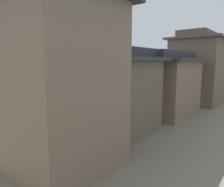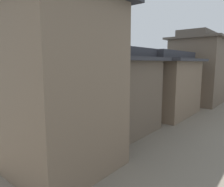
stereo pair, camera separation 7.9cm
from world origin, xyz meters
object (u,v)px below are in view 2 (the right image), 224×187
at_px(boat_moored_third, 198,84).
at_px(house_waterfront_end, 223,74).
at_px(boat_moored_second, 201,88).
at_px(house_waterfront_far, 207,76).
at_px(house_waterfront_narrow, 197,69).
at_px(boat_midriver_drifting, 168,84).
at_px(house_waterfront_nearest, 56,79).
at_px(house_waterfront_tall, 166,84).
at_px(house_waterfront_second, 118,92).
at_px(boat_upstream_distant, 58,121).
at_px(boat_moored_nearest, 139,104).
at_px(boat_midriver_upstream, 165,97).
at_px(boat_moored_far, 172,82).

distance_m(boat_moored_third, house_waterfront_end, 16.70).
distance_m(boat_moored_second, house_waterfront_far, 14.16).
bearing_deg(house_waterfront_narrow, boat_midriver_drifting, 121.17).
height_order(boat_moored_third, house_waterfront_nearest, house_waterfront_nearest).
relative_size(boat_moored_third, house_waterfront_tall, 0.48).
xyz_separation_m(boat_moored_second, boat_moored_third, (-3.19, 7.90, 0.10)).
relative_size(house_waterfront_nearest, house_waterfront_far, 1.09).
relative_size(boat_midriver_drifting, house_waterfront_second, 0.72).
height_order(boat_upstream_distant, house_waterfront_nearest, house_waterfront_nearest).
bearing_deg(house_waterfront_second, house_waterfront_narrow, 87.31).
bearing_deg(boat_moored_nearest, boat_midriver_drifting, 106.81).
bearing_deg(house_waterfront_nearest, boat_moored_nearest, 108.81).
distance_m(boat_midriver_upstream, house_waterfront_nearest, 26.11).
relative_size(boat_moored_nearest, house_waterfront_second, 0.70).
bearing_deg(house_waterfront_end, boat_midriver_drifting, 146.43).
relative_size(boat_moored_second, boat_moored_third, 1.06).
relative_size(boat_moored_far, house_waterfront_second, 0.72).
distance_m(boat_moored_third, house_waterfront_narrow, 29.49).
xyz_separation_m(boat_moored_far, house_waterfront_end, (16.22, -16.46, 3.34)).
distance_m(boat_moored_second, house_waterfront_tall, 28.49).
xyz_separation_m(boat_moored_far, house_waterfront_tall, (15.59, -38.19, 3.32)).
height_order(boat_midriver_upstream, house_waterfront_end, house_waterfront_end).
bearing_deg(house_waterfront_second, boat_midriver_drifting, 109.17).
xyz_separation_m(boat_moored_nearest, house_waterfront_end, (6.12, 17.76, 3.37)).
distance_m(house_waterfront_nearest, house_waterfront_narrow, 21.01).
relative_size(house_waterfront_far, house_waterfront_end, 1.15).
bearing_deg(boat_upstream_distant, house_waterfront_far, 72.57).
height_order(boat_moored_second, boat_midriver_drifting, boat_moored_second).
height_order(boat_moored_nearest, boat_midriver_upstream, boat_midriver_upstream).
relative_size(boat_moored_nearest, boat_moored_far, 0.97).
relative_size(boat_upstream_distant, house_waterfront_far, 0.70).
distance_m(boat_midriver_upstream, boat_upstream_distant, 19.63).
relative_size(boat_moored_far, house_waterfront_far, 0.60).
relative_size(boat_moored_nearest, house_waterfront_nearest, 0.54).
bearing_deg(house_waterfront_second, house_waterfront_far, 89.74).
distance_m(boat_moored_far, house_waterfront_second, 48.22).
bearing_deg(boat_midriver_upstream, boat_moored_second, 86.57).
height_order(boat_midriver_upstream, house_waterfront_far, house_waterfront_far).
bearing_deg(boat_moored_second, boat_moored_nearest, -92.37).
bearing_deg(house_waterfront_far, boat_moored_second, 108.29).
distance_m(boat_midriver_drifting, house_waterfront_end, 17.59).
bearing_deg(boat_moored_nearest, boat_upstream_distant, -98.67).
height_order(boat_upstream_distant, house_waterfront_end, house_waterfront_end).
height_order(boat_moored_nearest, boat_moored_second, boat_moored_nearest).
bearing_deg(boat_moored_far, house_waterfront_tall, -67.79).
bearing_deg(boat_upstream_distant, house_waterfront_tall, 46.54).
height_order(boat_moored_second, house_waterfront_second, house_waterfront_second).
height_order(boat_moored_far, house_waterfront_far, house_waterfront_far).
distance_m(boat_moored_far, house_waterfront_nearest, 53.96).
xyz_separation_m(boat_moored_third, boat_midriver_drifting, (-6.04, -4.56, -0.15)).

